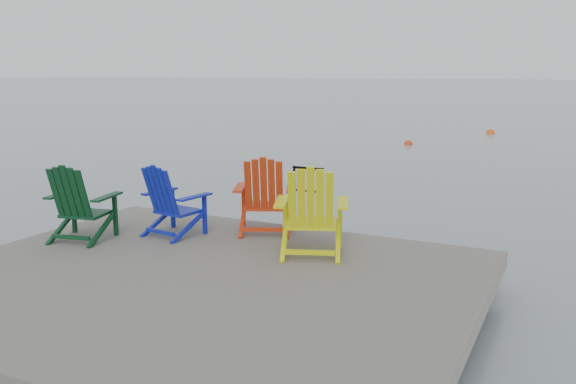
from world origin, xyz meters
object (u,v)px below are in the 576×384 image
at_px(chair_green, 79,202).
at_px(buoy_a, 408,144).
at_px(chair_blue, 171,200).
at_px(chair_yellow, 311,211).
at_px(buoy_b, 491,133).
at_px(chair_red, 265,195).
at_px(handrail, 308,192).

height_order(chair_green, buoy_a, chair_green).
bearing_deg(chair_blue, chair_yellow, 9.00).
xyz_separation_m(chair_blue, buoy_b, (1.25, 21.59, -1.00)).
bearing_deg(chair_yellow, chair_red, 124.02).
height_order(chair_green, chair_blue, chair_green).
xyz_separation_m(handrail, chair_red, (-0.44, -0.48, 0.00)).
bearing_deg(chair_red, handrail, 23.26).
distance_m(chair_yellow, buoy_b, 21.63).
relative_size(handrail, chair_blue, 0.91).
xyz_separation_m(chair_red, buoy_a, (-2.02, 15.22, -1.04)).
relative_size(handrail, buoy_b, 2.32).
distance_m(chair_yellow, buoy_a, 16.24).
xyz_separation_m(chair_yellow, buoy_b, (-0.85, 21.58, -1.07)).
height_order(handrail, chair_yellow, chair_yellow).
relative_size(chair_blue, buoy_b, 2.54).
bearing_deg(chair_red, buoy_a, 73.51).
bearing_deg(chair_red, chair_yellow, -58.55).
bearing_deg(handrail, chair_yellow, -64.10).
bearing_deg(chair_yellow, chair_blue, 158.66).
bearing_deg(handrail, buoy_b, 90.77).
xyz_separation_m(chair_red, buoy_b, (0.17, 20.89, -1.04)).
distance_m(chair_blue, chair_yellow, 2.10).
height_order(chair_blue, buoy_b, chair_blue).
bearing_deg(handrail, buoy_a, 99.49).
relative_size(chair_blue, chair_red, 0.91).
relative_size(chair_yellow, buoy_a, 3.47).
bearing_deg(buoy_b, buoy_a, -111.12).
distance_m(chair_blue, buoy_b, 21.65).
xyz_separation_m(chair_yellow, buoy_a, (-3.03, 15.92, -1.07)).
bearing_deg(chair_blue, handrail, 46.68).
xyz_separation_m(handrail, chair_blue, (-1.52, -1.18, -0.04)).
bearing_deg(buoy_a, chair_red, -82.44).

